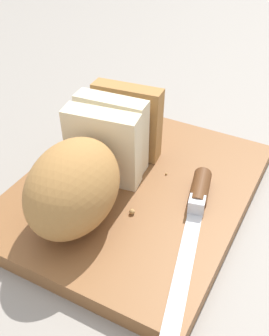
% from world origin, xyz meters
% --- Properties ---
extents(ground_plane, '(3.00, 3.00, 0.00)m').
position_xyz_m(ground_plane, '(0.00, 0.00, 0.00)').
color(ground_plane, gray).
extents(cutting_board, '(0.38, 0.31, 0.02)m').
position_xyz_m(cutting_board, '(0.00, 0.00, 0.01)').
color(cutting_board, brown).
rests_on(cutting_board, ground_plane).
extents(bread_loaf, '(0.27, 0.13, 0.11)m').
position_xyz_m(bread_loaf, '(-0.05, 0.04, 0.08)').
color(bread_loaf, '#A8753D').
rests_on(bread_loaf, cutting_board).
extents(bread_knife, '(0.28, 0.09, 0.02)m').
position_xyz_m(bread_knife, '(-0.01, -0.10, 0.03)').
color(bread_knife, silver).
rests_on(bread_knife, cutting_board).
extents(crumb_near_knife, '(0.00, 0.00, 0.00)m').
position_xyz_m(crumb_near_knife, '(0.04, -0.03, 0.02)').
color(crumb_near_knife, tan).
rests_on(crumb_near_knife, cutting_board).
extents(crumb_near_loaf, '(0.01, 0.01, 0.01)m').
position_xyz_m(crumb_near_loaf, '(-0.05, -0.03, 0.03)').
color(crumb_near_loaf, tan).
rests_on(crumb_near_loaf, cutting_board).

